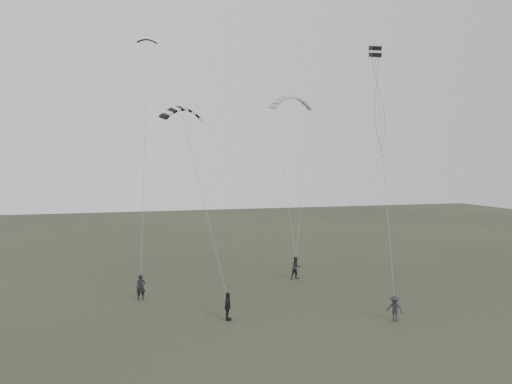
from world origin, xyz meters
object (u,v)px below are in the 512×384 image
object	(u,v)px
flyer_center	(228,306)
flyer_far	(395,308)
kite_striped	(182,109)
flyer_left	(141,287)
flyer_right	(296,268)
kite_pale_large	(292,97)
kite_dark_small	(147,40)
kite_box	(375,52)

from	to	relation	value
flyer_center	flyer_far	world-z (taller)	flyer_center
flyer_center	kite_striped	distance (m)	13.38
flyer_left	flyer_right	bearing A→B (deg)	10.15
flyer_right	flyer_left	bearing A→B (deg)	-173.76
kite_pale_large	flyer_right	bearing A→B (deg)	-114.28
kite_dark_small	kite_striped	size ratio (longest dim) A/B	0.51
flyer_right	kite_striped	bearing A→B (deg)	-166.88
flyer_far	kite_pale_large	distance (m)	24.77
kite_dark_small	flyer_far	bearing A→B (deg)	-49.24
kite_box	flyer_center	bearing A→B (deg)	-163.48
flyer_left	kite_striped	world-z (taller)	kite_striped
flyer_left	kite_pale_large	world-z (taller)	kite_pale_large
flyer_left	flyer_far	distance (m)	16.62
flyer_center	kite_pale_large	bearing A→B (deg)	-5.69
flyer_right	flyer_center	distance (m)	11.67
flyer_far	kite_striped	bearing A→B (deg)	-164.65
flyer_far	kite_box	xyz separation A→B (m)	(1.36, 5.04, 16.03)
flyer_left	kite_striped	distance (m)	12.42
flyer_right	kite_pale_large	xyz separation A→B (m)	(2.58, 8.12, 14.71)
flyer_right	flyer_far	xyz separation A→B (m)	(1.72, -11.69, -0.14)
flyer_right	kite_pale_large	bearing A→B (deg)	65.82
flyer_left	flyer_center	world-z (taller)	flyer_left
flyer_right	kite_box	size ratio (longest dim) A/B	2.48
kite_dark_small	kite_pale_large	distance (m)	15.25
flyer_left	flyer_center	bearing A→B (deg)	-54.82
kite_dark_small	kite_pale_large	world-z (taller)	kite_dark_small
flyer_left	flyer_right	distance (m)	12.64
kite_pale_large	kite_striped	world-z (taller)	kite_pale_large
flyer_center	flyer_left	bearing A→B (deg)	63.31
flyer_center	kite_box	world-z (taller)	kite_box
flyer_far	flyer_left	bearing A→B (deg)	-160.51
flyer_center	kite_dark_small	distance (m)	21.63
flyer_right	flyer_center	bearing A→B (deg)	-137.61
flyer_left	kite_box	bearing A→B (deg)	-16.67
flyer_left	flyer_far	size ratio (longest dim) A/B	1.13
flyer_far	kite_box	world-z (taller)	kite_box
flyer_right	flyer_far	distance (m)	11.81
kite_striped	kite_box	bearing A→B (deg)	-33.85
kite_dark_small	kite_striped	bearing A→B (deg)	-74.79
flyer_far	kite_dark_small	distance (m)	26.50
kite_striped	flyer_far	bearing A→B (deg)	-55.83
flyer_center	kite_dark_small	bearing A→B (deg)	43.13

